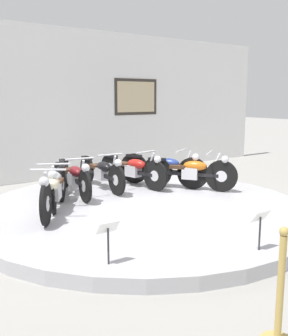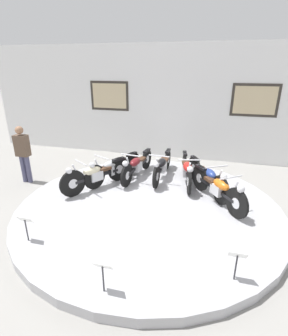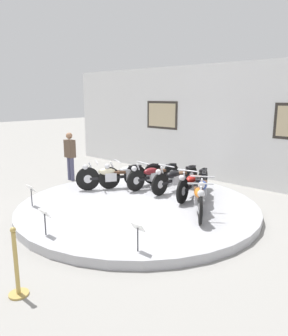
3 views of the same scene
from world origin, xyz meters
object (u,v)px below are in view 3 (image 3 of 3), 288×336
object	(u,v)px
motorcycle_cream	(110,175)
motorcycle_silver	(130,174)
motorcycle_red	(193,183)
motorcycle_blue	(202,189)
motorcycle_black	(175,178)
motorcycle_orange	(199,196)
motorcycle_maroon	(153,175)
stanchion_post_right_of_entry	(17,273)
info_placard_front_centre	(45,217)
info_placard_front_right	(138,231)
visitor_standing	(70,154)
info_placard_front_left	(31,191)

from	to	relation	value
motorcycle_cream	motorcycle_silver	distance (m)	0.60
motorcycle_red	motorcycle_blue	bearing A→B (deg)	-35.61
motorcycle_black	motorcycle_orange	xyz separation A→B (m)	(1.47, -1.07, 0.02)
motorcycle_maroon	motorcycle_blue	world-z (taller)	motorcycle_blue
motorcycle_orange	motorcycle_cream	bearing A→B (deg)	-179.98
motorcycle_blue	motorcycle_orange	distance (m)	0.60
motorcycle_blue	stanchion_post_right_of_entry	bearing A→B (deg)	-90.57
info_placard_front_centre	info_placard_front_right	world-z (taller)	same
motorcycle_black	stanchion_post_right_of_entry	size ratio (longest dim) A/B	1.91
motorcycle_silver	visitor_standing	bearing A→B (deg)	-172.92
motorcycle_silver	info_placard_front_centre	bearing A→B (deg)	-70.93
motorcycle_cream	motorcycle_orange	world-z (taller)	motorcycle_cream
motorcycle_black	motorcycle_blue	world-z (taller)	motorcycle_blue
motorcycle_red	stanchion_post_right_of_entry	size ratio (longest dim) A/B	1.90
motorcycle_silver	motorcycle_red	size ratio (longest dim) A/B	0.93
motorcycle_maroon	visitor_standing	size ratio (longest dim) A/B	1.22
motorcycle_red	info_placard_front_right	size ratio (longest dim) A/B	3.80
motorcycle_cream	motorcycle_maroon	xyz separation A→B (m)	(0.79, 0.93, -0.02)
motorcycle_maroon	motorcycle_red	bearing A→B (deg)	0.07
motorcycle_maroon	motorcycle_blue	size ratio (longest dim) A/B	1.10
info_placard_front_left	motorcycle_maroon	bearing A→B (deg)	71.58
motorcycle_black	motorcycle_red	bearing A→B (deg)	-11.42
motorcycle_blue	info_placard_front_centre	distance (m)	3.71
motorcycle_black	motorcycle_silver	bearing A→B (deg)	-156.64
motorcycle_cream	motorcycle_blue	world-z (taller)	motorcycle_blue
motorcycle_cream	motorcycle_blue	bearing A→B (deg)	11.56
motorcycle_maroon	info_placard_front_left	world-z (taller)	motorcycle_maroon
visitor_standing	stanchion_post_right_of_entry	world-z (taller)	visitor_standing
motorcycle_orange	stanchion_post_right_of_entry	size ratio (longest dim) A/B	1.60
motorcycle_orange	info_placard_front_left	xyz separation A→B (m)	(-3.21, -2.27, -0.02)
motorcycle_cream	motorcycle_orange	xyz separation A→B (m)	(2.93, 0.00, -0.00)
info_placard_front_left	visitor_standing	world-z (taller)	visitor_standing
motorcycle_blue	stanchion_post_right_of_entry	xyz separation A→B (m)	(-0.05, -4.66, -0.23)
motorcycle_black	info_placard_front_centre	bearing A→B (deg)	-89.98
motorcycle_cream	info_placard_front_right	xyz separation A→B (m)	(3.21, -2.27, -0.02)
motorcycle_silver	motorcycle_orange	xyz separation A→B (m)	(2.68, -0.54, 0.01)
motorcycle_blue	visitor_standing	bearing A→B (deg)	-176.36
motorcycle_orange	stanchion_post_right_of_entry	xyz separation A→B (m)	(-0.30, -4.11, -0.23)
motorcycle_orange	info_placard_front_right	distance (m)	2.29
info_placard_front_left	visitor_standing	xyz separation A→B (m)	(-1.96, 2.50, 0.34)
motorcycle_maroon	motorcycle_black	size ratio (longest dim) A/B	0.99
motorcycle_cream	motorcycle_blue	size ratio (longest dim) A/B	0.97
info_placard_front_right	motorcycle_maroon	bearing A→B (deg)	127.15
motorcycle_maroon	info_placard_front_right	world-z (taller)	motorcycle_maroon
motorcycle_silver	info_placard_front_left	xyz separation A→B (m)	(-0.53, -2.81, -0.01)
motorcycle_red	info_placard_front_right	xyz separation A→B (m)	(1.06, -3.20, -0.01)
info_placard_front_centre	info_placard_front_right	size ratio (longest dim) A/B	1.00
motorcycle_blue	motorcycle_orange	bearing A→B (deg)	-65.00
motorcycle_blue	visitor_standing	size ratio (longest dim) A/B	1.11
info_placard_front_centre	stanchion_post_right_of_entry	bearing A→B (deg)	-44.66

